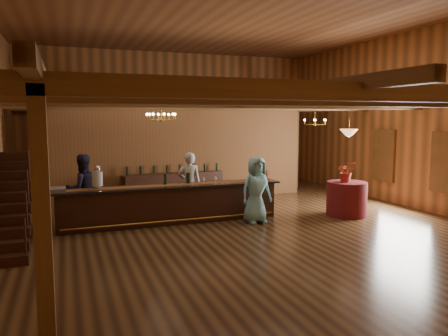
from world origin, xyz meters
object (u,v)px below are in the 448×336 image
object	(u,v)px
staff_second	(82,189)
guest	(256,190)
tasting_bar	(171,204)
round_table	(347,199)
floor_plant	(261,178)
raffle_drum	(262,174)
chandelier_left	(161,116)
backbar_shelf	(174,187)
bartender	(189,184)
chandelier_right	(315,122)
beverage_dispenser	(97,178)
pendant_lamp	(349,132)

from	to	relation	value
staff_second	guest	bearing A→B (deg)	145.58
tasting_bar	round_table	xyz separation A→B (m)	(4.95, -0.88, -0.03)
floor_plant	round_table	bearing A→B (deg)	-80.76
raffle_drum	round_table	world-z (taller)	raffle_drum
chandelier_left	staff_second	size ratio (longest dim) A/B	0.43
chandelier_left	staff_second	world-z (taller)	chandelier_left
chandelier_left	round_table	bearing A→B (deg)	-14.92
round_table	raffle_drum	bearing A→B (deg)	159.29
raffle_drum	backbar_shelf	world-z (taller)	raffle_drum
round_table	floor_plant	xyz separation A→B (m)	(-0.71, 4.36, 0.09)
round_table	guest	xyz separation A→B (m)	(-2.81, 0.11, 0.40)
backbar_shelf	bartender	size ratio (longest dim) A/B	1.88
chandelier_left	chandelier_right	xyz separation A→B (m)	(5.33, 0.85, -0.16)
beverage_dispenser	backbar_shelf	bearing A→B (deg)	47.36
backbar_shelf	round_table	distance (m)	5.65
chandelier_right	staff_second	distance (m)	7.66
backbar_shelf	bartender	world-z (taller)	bartender
beverage_dispenser	backbar_shelf	distance (m)	4.00
pendant_lamp	chandelier_right	bearing A→B (deg)	83.74
tasting_bar	guest	xyz separation A→B (m)	(2.14, -0.77, 0.38)
staff_second	raffle_drum	bearing A→B (deg)	155.79
pendant_lamp	guest	world-z (taller)	pendant_lamp
tasting_bar	guest	size ratio (longest dim) A/B	3.42
bartender	round_table	bearing A→B (deg)	176.90
chandelier_right	guest	xyz separation A→B (m)	(-3.05, -2.09, -1.79)
staff_second	floor_plant	world-z (taller)	staff_second
round_table	chandelier_left	size ratio (longest dim) A/B	1.43
beverage_dispenser	staff_second	distance (m)	0.81
tasting_bar	pendant_lamp	bearing A→B (deg)	-10.82
staff_second	bartender	bearing A→B (deg)	164.00
guest	chandelier_left	bearing A→B (deg)	144.91
guest	raffle_drum	bearing A→B (deg)	49.22
staff_second	floor_plant	bearing A→B (deg)	-172.93
tasting_bar	bartender	bearing A→B (deg)	43.56
round_table	floor_plant	distance (m)	4.41
pendant_lamp	guest	size ratio (longest dim) A/B	0.50
beverage_dispenser	staff_second	bearing A→B (deg)	119.06
beverage_dispenser	staff_second	world-z (taller)	staff_second
bartender	chandelier_right	bearing A→B (deg)	-154.85
chandelier_left	pendant_lamp	distance (m)	5.29
beverage_dispenser	raffle_drum	bearing A→B (deg)	-0.50
backbar_shelf	bartender	distance (m)	2.27
chandelier_right	chandelier_left	bearing A→B (deg)	-170.98
staff_second	chandelier_right	bearing A→B (deg)	168.69
backbar_shelf	guest	size ratio (longest dim) A/B	1.93
round_table	staff_second	bearing A→B (deg)	167.96
raffle_drum	bartender	bearing A→B (deg)	160.66
round_table	chandelier_right	distance (m)	3.12
bartender	backbar_shelf	bearing A→B (deg)	-74.85
raffle_drum	bartender	xyz separation A→B (m)	(-1.97, 0.69, -0.28)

